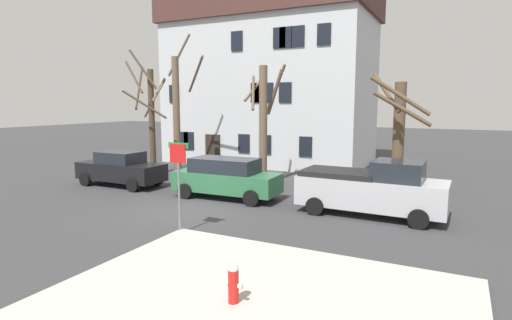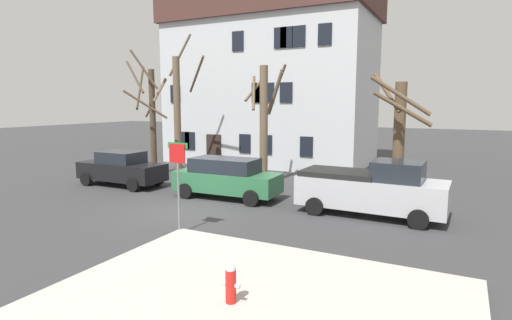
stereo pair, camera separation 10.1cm
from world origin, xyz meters
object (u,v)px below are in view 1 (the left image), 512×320
tree_bare_near (150,115)px  car_green_wagon (226,178)px  tree_bare_end (398,136)px  car_black_sedan (121,169)px  street_sign_pole (178,171)px  fire_hydrant (233,283)px  bicycle_leaning (148,170)px  pickup_truck_silver (372,189)px  building_main (269,78)px  tree_bare_mid (177,111)px  tree_bare_far (264,119)px

tree_bare_near → car_green_wagon: tree_bare_near is taller
tree_bare_end → car_green_wagon: (-6.75, -2.88, -1.87)m
car_black_sedan → street_sign_pole: size_ratio=1.58×
fire_hydrant → bicycle_leaning: (-11.82, 10.90, -0.18)m
pickup_truck_silver → bicycle_leaning: 13.21m
car_black_sedan → pickup_truck_silver: pickup_truck_silver is taller
building_main → fire_hydrant: 21.98m
tree_bare_mid → tree_bare_far: bearing=-1.5°
tree_bare_end → fire_hydrant: bearing=-98.1°
fire_hydrant → tree_bare_mid: bearing=131.2°
tree_bare_mid → tree_bare_far: (5.62, -0.15, -0.35)m
tree_bare_far → bicycle_leaning: bearing=-170.4°
tree_bare_far → bicycle_leaning: size_ratio=3.62×
tree_bare_far → bicycle_leaning: tree_bare_far is taller
building_main → tree_bare_mid: (-2.39, -7.46, -2.19)m
building_main → bicycle_leaning: size_ratio=8.43×
tree_bare_near → tree_bare_far: 7.04m
building_main → bicycle_leaning: 10.93m
tree_bare_end → pickup_truck_silver: bearing=-99.2°
tree_bare_near → tree_bare_end: tree_bare_near is taller
fire_hydrant → bicycle_leaning: size_ratio=0.49×
tree_bare_mid → car_green_wagon: 7.27m
car_green_wagon → street_sign_pole: bearing=-76.4°
building_main → tree_bare_near: bearing=-115.0°
tree_bare_end → car_black_sedan: (-12.92, -2.91, -1.92)m
building_main → tree_bare_far: 8.64m
bicycle_leaning → tree_bare_mid: bearing=48.4°
building_main → tree_bare_near: size_ratio=2.00×
building_main → car_green_wagon: building_main is taller
tree_bare_mid → street_sign_pole: bearing=-52.5°
pickup_truck_silver → bicycle_leaning: (-12.95, 2.51, -0.65)m
tree_bare_near → pickup_truck_silver: bearing=-13.4°
fire_hydrant → street_sign_pole: street_sign_pole is taller
car_black_sedan → pickup_truck_silver: 12.46m
tree_bare_near → tree_bare_mid: tree_bare_mid is taller
tree_bare_mid → pickup_truck_silver: (11.81, -3.80, -2.68)m
building_main → fire_hydrant: bearing=-67.1°
pickup_truck_silver → fire_hydrant: (-1.13, -8.39, -0.48)m
pickup_truck_silver → building_main: bearing=129.9°
street_sign_pole → tree_bare_end: bearing=54.5°
building_main → pickup_truck_silver: 15.46m
tree_bare_far → car_black_sedan: 7.69m
tree_bare_end → pickup_truck_silver: 3.40m
car_black_sedan → street_sign_pole: bearing=-33.6°
tree_bare_mid → bicycle_leaning: bearing=-131.6°
tree_bare_far → car_green_wagon: 4.41m
bicycle_leaning → fire_hydrant: bearing=-42.7°
building_main → tree_bare_far: (3.22, -7.60, -2.54)m
tree_bare_near → street_sign_pole: tree_bare_near is taller
car_green_wagon → tree_bare_near: bearing=155.5°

